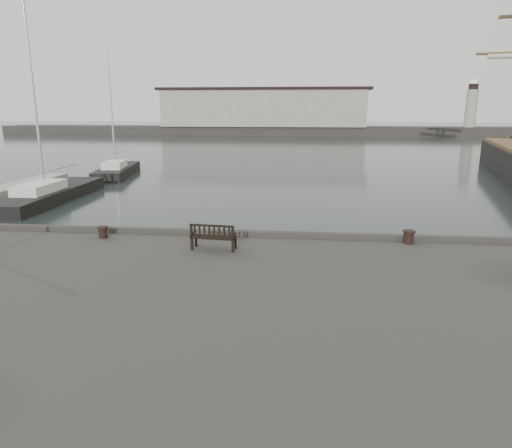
{
  "coord_description": "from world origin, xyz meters",
  "views": [
    {
      "loc": [
        1.46,
        -15.81,
        6.01
      ],
      "look_at": [
        -0.12,
        -0.5,
        2.1
      ],
      "focal_mm": 32.0,
      "sensor_mm": 36.0,
      "label": 1
    }
  ],
  "objects_px": {
    "yacht_d": "(117,173)",
    "bollard_left": "(103,232)",
    "bench": "(214,241)",
    "yacht_c": "(50,197)",
    "bollard_right": "(409,237)"
  },
  "relations": [
    {
      "from": "yacht_d",
      "to": "bollard_left",
      "type": "bearing_deg",
      "value": -78.06
    },
    {
      "from": "bench",
      "to": "yacht_c",
      "type": "relative_size",
      "value": 0.1
    },
    {
      "from": "bench",
      "to": "bollard_left",
      "type": "bearing_deg",
      "value": 171.97
    },
    {
      "from": "yacht_c",
      "to": "yacht_d",
      "type": "height_order",
      "value": "yacht_c"
    },
    {
      "from": "bench",
      "to": "yacht_c",
      "type": "xyz_separation_m",
      "value": [
        -13.96,
        14.45,
        -1.59
      ]
    },
    {
      "from": "bollard_left",
      "to": "yacht_c",
      "type": "height_order",
      "value": "yacht_c"
    },
    {
      "from": "bench",
      "to": "bollard_right",
      "type": "relative_size",
      "value": 3.4
    },
    {
      "from": "bollard_left",
      "to": "yacht_d",
      "type": "relative_size",
      "value": 0.03
    },
    {
      "from": "bollard_right",
      "to": "yacht_d",
      "type": "distance_m",
      "value": 32.66
    },
    {
      "from": "bollard_left",
      "to": "bench",
      "type": "bearing_deg",
      "value": -12.8
    },
    {
      "from": "bollard_right",
      "to": "bollard_left",
      "type": "bearing_deg",
      "value": -177.75
    },
    {
      "from": "yacht_c",
      "to": "yacht_d",
      "type": "relative_size",
      "value": 1.27
    },
    {
      "from": "bench",
      "to": "yacht_c",
      "type": "height_order",
      "value": "yacht_c"
    },
    {
      "from": "bench",
      "to": "bollard_right",
      "type": "height_order",
      "value": "bench"
    },
    {
      "from": "bollard_right",
      "to": "yacht_d",
      "type": "bearing_deg",
      "value": 129.42
    }
  ]
}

